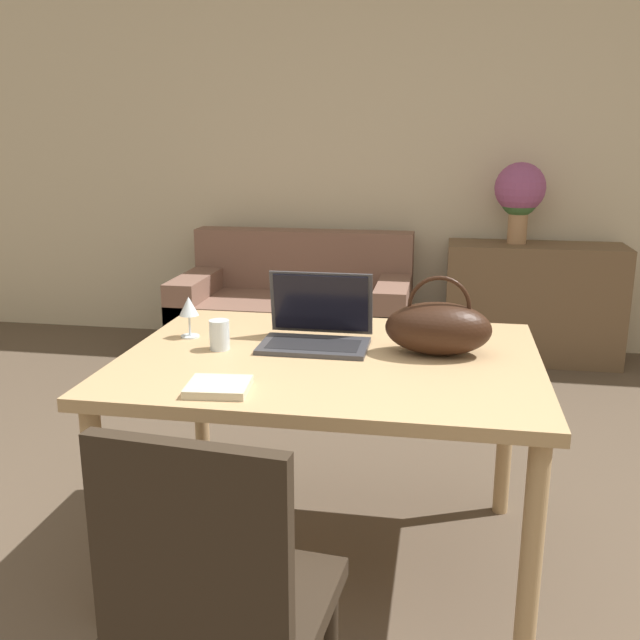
{
  "coord_description": "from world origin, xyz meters",
  "views": [
    {
      "loc": [
        0.22,
        -1.58,
        1.48
      ],
      "look_at": [
        -0.17,
        0.62,
        0.88
      ],
      "focal_mm": 40.0,
      "sensor_mm": 36.0,
      "label": 1
    }
  ],
  "objects_px": {
    "couch": "(296,315)",
    "flower_vase": "(520,193)",
    "chair": "(217,597)",
    "wine_glass": "(189,309)",
    "handbag": "(438,328)",
    "laptop": "(317,325)",
    "drinking_glass": "(220,335)"
  },
  "relations": [
    {
      "from": "flower_vase",
      "to": "couch",
      "type": "bearing_deg",
      "value": -170.3
    },
    {
      "from": "chair",
      "to": "flower_vase",
      "type": "relative_size",
      "value": 1.78
    },
    {
      "from": "wine_glass",
      "to": "couch",
      "type": "bearing_deg",
      "value": 92.03
    },
    {
      "from": "chair",
      "to": "laptop",
      "type": "height_order",
      "value": "laptop"
    },
    {
      "from": "chair",
      "to": "laptop",
      "type": "relative_size",
      "value": 2.52
    },
    {
      "from": "couch",
      "to": "laptop",
      "type": "xyz_separation_m",
      "value": [
        0.54,
        -2.17,
        0.54
      ]
    },
    {
      "from": "chair",
      "to": "couch",
      "type": "xyz_separation_m",
      "value": [
        -0.51,
        3.23,
        -0.22
      ]
    },
    {
      "from": "wine_glass",
      "to": "drinking_glass",
      "type": "bearing_deg",
      "value": -39.37
    },
    {
      "from": "chair",
      "to": "couch",
      "type": "height_order",
      "value": "chair"
    },
    {
      "from": "drinking_glass",
      "to": "wine_glass",
      "type": "xyz_separation_m",
      "value": [
        -0.15,
        0.12,
        0.05
      ]
    },
    {
      "from": "chair",
      "to": "flower_vase",
      "type": "distance_m",
      "value": 3.64
    },
    {
      "from": "laptop",
      "to": "handbag",
      "type": "height_order",
      "value": "handbag"
    },
    {
      "from": "couch",
      "to": "flower_vase",
      "type": "height_order",
      "value": "flower_vase"
    },
    {
      "from": "chair",
      "to": "wine_glass",
      "type": "relative_size",
      "value": 6.19
    },
    {
      "from": "drinking_glass",
      "to": "wine_glass",
      "type": "bearing_deg",
      "value": 140.63
    },
    {
      "from": "laptop",
      "to": "handbag",
      "type": "xyz_separation_m",
      "value": [
        0.41,
        -0.05,
        0.03
      ]
    },
    {
      "from": "laptop",
      "to": "wine_glass",
      "type": "height_order",
      "value": "laptop"
    },
    {
      "from": "wine_glass",
      "to": "laptop",
      "type": "bearing_deg",
      "value": 0.75
    },
    {
      "from": "couch",
      "to": "handbag",
      "type": "relative_size",
      "value": 4.33
    },
    {
      "from": "chair",
      "to": "wine_glass",
      "type": "bearing_deg",
      "value": 117.96
    },
    {
      "from": "laptop",
      "to": "drinking_glass",
      "type": "height_order",
      "value": "laptop"
    },
    {
      "from": "drinking_glass",
      "to": "laptop",
      "type": "bearing_deg",
      "value": 22.69
    },
    {
      "from": "drinking_glass",
      "to": "wine_glass",
      "type": "relative_size",
      "value": 0.68
    },
    {
      "from": "laptop",
      "to": "chair",
      "type": "bearing_deg",
      "value": -91.44
    },
    {
      "from": "wine_glass",
      "to": "flower_vase",
      "type": "xyz_separation_m",
      "value": [
        1.34,
        2.42,
        0.23
      ]
    },
    {
      "from": "wine_glass",
      "to": "handbag",
      "type": "distance_m",
      "value": 0.88
    },
    {
      "from": "couch",
      "to": "flower_vase",
      "type": "relative_size",
      "value": 2.92
    },
    {
      "from": "couch",
      "to": "flower_vase",
      "type": "xyz_separation_m",
      "value": [
        1.42,
        0.24,
        0.81
      ]
    },
    {
      "from": "chair",
      "to": "wine_glass",
      "type": "xyz_separation_m",
      "value": [
        -0.44,
        1.06,
        0.36
      ]
    },
    {
      "from": "handbag",
      "to": "flower_vase",
      "type": "distance_m",
      "value": 2.52
    },
    {
      "from": "chair",
      "to": "handbag",
      "type": "relative_size",
      "value": 2.64
    },
    {
      "from": "laptop",
      "to": "flower_vase",
      "type": "bearing_deg",
      "value": 70.02
    }
  ]
}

